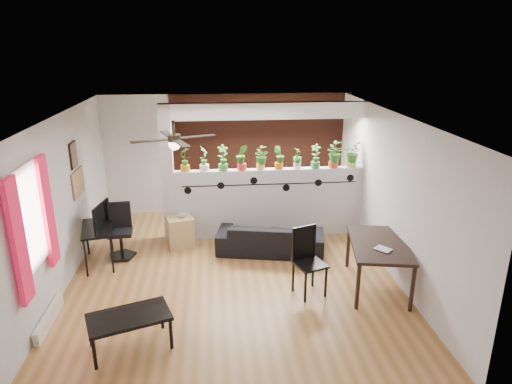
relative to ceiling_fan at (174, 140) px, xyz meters
name	(u,v)px	position (x,y,z in m)	size (l,w,h in m)	color
room_shell	(231,199)	(0.80, 0.30, -1.01)	(6.30, 7.10, 2.90)	olive
partition_wall	(269,203)	(1.60, 1.80, -1.64)	(3.60, 0.18, 1.35)	#BCBCC1
ceiling_header	(270,111)	(1.60, 1.80, 0.14)	(3.60, 0.18, 0.30)	white
pier_column	(168,174)	(-0.31, 1.80, -1.01)	(0.22, 0.20, 2.60)	#BCBCC1
brick_panel	(261,153)	(1.60, 3.27, -1.01)	(3.90, 0.05, 2.60)	#A3482F
vine_decal	(270,184)	(1.60, 1.70, -1.23)	(3.31, 0.01, 0.30)	black
window_assembly	(31,221)	(-1.76, -0.90, -0.81)	(0.09, 1.30, 1.55)	white
baseboard_heater	(49,318)	(-1.74, -0.90, -2.22)	(0.08, 1.00, 0.18)	silver
corkboard	(78,183)	(-1.78, 1.25, -0.96)	(0.03, 0.60, 0.45)	#A4774F
framed_art	(73,155)	(-1.78, 1.20, -0.46)	(0.03, 0.34, 0.44)	#8C7259
ceiling_fan	(174,140)	(0.00, 0.00, 0.00)	(1.19, 1.19, 0.43)	black
potted_plant_0	(185,159)	(0.02, 1.80, -0.72)	(0.30, 0.31, 0.46)	orange
potted_plant_1	(204,158)	(0.37, 1.80, -0.72)	(0.24, 0.28, 0.47)	white
potted_plant_2	(223,157)	(0.72, 1.80, -0.71)	(0.29, 0.25, 0.49)	#3A9034
potted_plant_3	(242,157)	(1.07, 1.80, -0.71)	(0.26, 0.21, 0.48)	red
potted_plant_4	(260,158)	(1.42, 1.80, -0.74)	(0.26, 0.28, 0.43)	#EDB653
potted_plant_5	(279,157)	(1.78, 1.80, -0.73)	(0.24, 0.20, 0.44)	orange
potted_plant_6	(297,158)	(2.13, 1.80, -0.75)	(0.18, 0.21, 0.39)	silver
potted_plant_7	(316,155)	(2.48, 1.80, -0.72)	(0.30, 0.28, 0.46)	#2E7F40
potted_plant_8	(334,154)	(2.83, 1.80, -0.71)	(0.30, 0.32, 0.49)	#C1431E
potted_plant_9	(352,154)	(3.18, 1.80, -0.71)	(0.28, 0.31, 0.48)	#C2C846
sofa	(270,238)	(1.53, 1.04, -2.05)	(1.81, 0.71, 0.53)	black
cube_shelf	(180,231)	(-0.11, 1.46, -2.03)	(0.46, 0.41, 0.57)	tan
cup	(182,215)	(-0.06, 1.46, -1.70)	(0.13, 0.13, 0.10)	gray
computer_desk	(97,231)	(-1.45, 0.87, -1.70)	(0.68, 1.01, 0.67)	black
monitor	(98,218)	(-1.45, 1.02, -1.54)	(0.06, 0.36, 0.20)	black
office_chair	(121,234)	(-1.12, 1.11, -1.89)	(0.50, 0.50, 0.96)	black
dining_table	(379,248)	(3.02, -0.36, -1.64)	(1.07, 1.50, 0.75)	black
book	(380,251)	(2.92, -0.66, -1.55)	(0.17, 0.23, 0.02)	gray
folding_chair	(307,255)	(1.90, -0.38, -1.70)	(0.54, 0.54, 1.04)	black
coffee_table	(129,319)	(-0.55, -1.51, -1.90)	(1.11, 0.85, 0.46)	black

